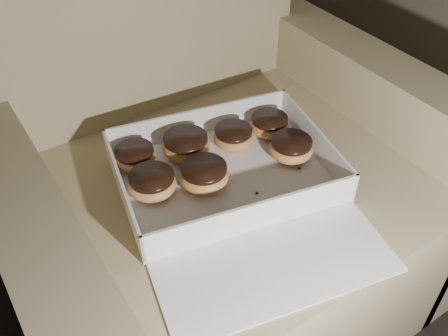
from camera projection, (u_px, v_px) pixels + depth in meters
The scene contains 12 objects.
armchair at pixel (215, 197), 1.22m from camera, with size 0.98×0.82×1.02m.
bakery_box at pixel (234, 186), 1.04m from camera, with size 0.54×0.60×0.07m.
donut_a at pixel (186, 145), 1.10m from camera, with size 0.11×0.11×0.05m.
donut_b at pixel (204, 175), 1.03m from camera, with size 0.10×0.10×0.05m.
donut_c at pixel (291, 148), 1.10m from camera, with size 0.10×0.10×0.05m.
donut_d at pixel (152, 183), 1.01m from camera, with size 0.10×0.10×0.05m.
donut_e at pixel (233, 137), 1.13m from camera, with size 0.09×0.09×0.05m.
donut_f at pixel (269, 125), 1.17m from camera, with size 0.09×0.09×0.05m.
donut_g at pixel (135, 156), 1.08m from camera, with size 0.09×0.09×0.05m.
crumb_a at pixel (257, 193), 1.03m from camera, with size 0.01×0.01×0.00m, color black.
crumb_b at pixel (307, 192), 1.03m from camera, with size 0.01×0.01×0.00m, color black.
crumb_c at pixel (299, 168), 1.09m from camera, with size 0.01×0.01×0.00m, color black.
Camera 1 is at (0.49, 0.22, 1.19)m, focal length 40.00 mm.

